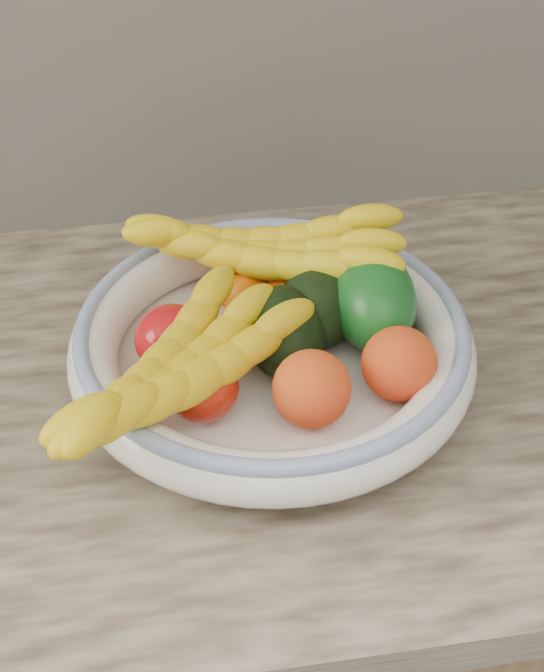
{
  "coord_description": "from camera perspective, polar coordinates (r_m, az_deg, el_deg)",
  "views": [
    {
      "loc": [
        -0.11,
        0.98,
        1.53
      ],
      "look_at": [
        0.0,
        1.66,
        0.96
      ],
      "focal_mm": 50.0,
      "sensor_mm": 36.0,
      "label": 1
    }
  ],
  "objects": [
    {
      "name": "kitchen_counter",
      "position": [
        1.28,
        -0.19,
        -16.66
      ],
      "size": [
        2.44,
        0.66,
        1.4
      ],
      "color": "brown",
      "rests_on": "ground"
    },
    {
      "name": "clementine_back_mid",
      "position": [
        0.95,
        -1.52,
        2.56
      ],
      "size": [
        0.05,
        0.05,
        0.05
      ],
      "primitive_type": "ellipsoid",
      "rotation": [
        0.0,
        0.0,
        0.02
      ],
      "color": "orange",
      "rests_on": "fruit_bowl"
    },
    {
      "name": "clementine_extra",
      "position": [
        0.95,
        1.03,
        2.43
      ],
      "size": [
        0.05,
        0.05,
        0.05
      ],
      "primitive_type": "ellipsoid",
      "color": "#F26005",
      "rests_on": "fruit_bowl"
    },
    {
      "name": "avocado_center",
      "position": [
        0.89,
        0.79,
        0.25
      ],
      "size": [
        0.08,
        0.12,
        0.08
      ],
      "primitive_type": "ellipsoid",
      "rotation": [
        0.0,
        0.0,
        -0.06
      ],
      "color": "black",
      "rests_on": "fruit_bowl"
    },
    {
      "name": "banana_bunch_back",
      "position": [
        0.95,
        -0.55,
        4.91
      ],
      "size": [
        0.32,
        0.18,
        0.09
      ],
      "primitive_type": null,
      "rotation": [
        0.0,
        0.0,
        -0.23
      ],
      "color": "yellow",
      "rests_on": "fruit_bowl"
    },
    {
      "name": "banana_bunch_front",
      "position": [
        0.82,
        -5.88,
        -2.62
      ],
      "size": [
        0.3,
        0.3,
        0.08
      ],
      "primitive_type": null,
      "rotation": [
        0.0,
        0.0,
        0.81
      ],
      "color": "yellow",
      "rests_on": "fruit_bowl"
    },
    {
      "name": "tomato_near_left",
      "position": [
        0.83,
        -4.25,
        -3.18
      ],
      "size": [
        0.08,
        0.08,
        0.06
      ],
      "primitive_type": "ellipsoid",
      "rotation": [
        0.0,
        0.0,
        -0.23
      ],
      "color": "#B11C0B",
      "rests_on": "fruit_bowl"
    },
    {
      "name": "clementine_back_right",
      "position": [
        0.99,
        0.6,
        4.27
      ],
      "size": [
        0.05,
        0.05,
        0.04
      ],
      "primitive_type": "ellipsoid",
      "rotation": [
        0.0,
        0.0,
        -0.04
      ],
      "color": "#F54F05",
      "rests_on": "fruit_bowl"
    },
    {
      "name": "peach_right",
      "position": [
        0.86,
        7.75,
        -1.68
      ],
      "size": [
        0.08,
        0.08,
        0.07
      ],
      "primitive_type": "ellipsoid",
      "rotation": [
        0.0,
        0.0,
        -0.13
      ],
      "color": "orange",
      "rests_on": "fruit_bowl"
    },
    {
      "name": "fruit_bowl",
      "position": [
        0.9,
        0.0,
        -0.56
      ],
      "size": [
        0.39,
        0.39,
        0.08
      ],
      "color": "white",
      "rests_on": "kitchen_counter"
    },
    {
      "name": "avocado_right",
      "position": [
        0.92,
        2.87,
        1.99
      ],
      "size": [
        0.1,
        0.13,
        0.08
      ],
      "primitive_type": "ellipsoid",
      "rotation": [
        0.0,
        0.0,
        -0.25
      ],
      "color": "black",
      "rests_on": "fruit_bowl"
    },
    {
      "name": "tomato_left",
      "position": [
        0.89,
        -6.11,
        -0.18
      ],
      "size": [
        0.07,
        0.07,
        0.06
      ],
      "primitive_type": "ellipsoid",
      "rotation": [
        0.0,
        0.0,
        -0.03
      ],
      "color": "red",
      "rests_on": "fruit_bowl"
    },
    {
      "name": "peach_front",
      "position": [
        0.83,
        2.43,
        -3.23
      ],
      "size": [
        0.09,
        0.09,
        0.07
      ],
      "primitive_type": "ellipsoid",
      "rotation": [
        0.0,
        0.0,
        0.33
      ],
      "color": "orange",
      "rests_on": "fruit_bowl"
    },
    {
      "name": "clementine_back_left",
      "position": [
        0.97,
        -2.41,
        3.11
      ],
      "size": [
        0.06,
        0.06,
        0.05
      ],
      "primitive_type": "ellipsoid",
      "rotation": [
        0.0,
        0.0,
        0.19
      ],
      "color": "#EE5505",
      "rests_on": "fruit_bowl"
    },
    {
      "name": "green_mango",
      "position": [
        0.91,
        6.12,
        2.23
      ],
      "size": [
        0.11,
        0.13,
        0.11
      ],
      "primitive_type": "ellipsoid",
      "rotation": [
        0.0,
        0.31,
        -0.03
      ],
      "color": "#0E4C16",
      "rests_on": "fruit_bowl"
    }
  ]
}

